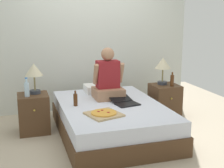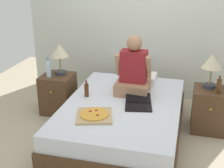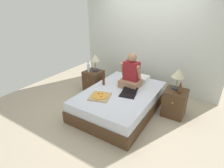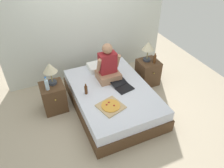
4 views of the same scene
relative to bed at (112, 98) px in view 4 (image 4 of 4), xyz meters
The scene contains 14 objects.
ground_plane 0.22m from the bed, ahead, with size 5.78×5.78×0.00m, color tan.
wall_back 1.74m from the bed, 90.00° to the left, with size 3.78×0.12×2.50m, color silver.
bed is the anchor object (origin of this frame).
nightstand_left 1.15m from the bed, 158.54° to the left, with size 0.44×0.47×0.57m.
lamp_on_left_nightstand 1.32m from the bed, 155.44° to the left, with size 0.26×0.26×0.45m.
water_bottle 1.28m from the bed, 163.95° to the left, with size 0.07×0.07×0.28m.
nightstand_right 1.15m from the bed, 21.46° to the left, with size 0.44×0.47×0.57m.
lamp_on_right_nightstand 1.33m from the bed, 24.36° to the left, with size 0.26×0.26×0.45m.
beer_bottle 1.27m from the bed, 15.72° to the left, with size 0.06×0.06×0.23m.
pillow 0.82m from the bed, 86.14° to the left, with size 0.52×0.34×0.12m, color white.
person_seated 0.63m from the bed, 80.44° to the left, with size 0.47×0.40×0.78m.
laptop 0.32m from the bed, 10.08° to the right, with size 0.39×0.47×0.07m.
pizza_box 0.56m from the bed, 117.41° to the right, with size 0.50×0.50×0.05m.
beer_bottle_on_bed 0.60m from the bed, behind, with size 0.06×0.06×0.22m.
Camera 4 is at (-1.35, -3.00, 3.08)m, focal length 35.00 mm.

